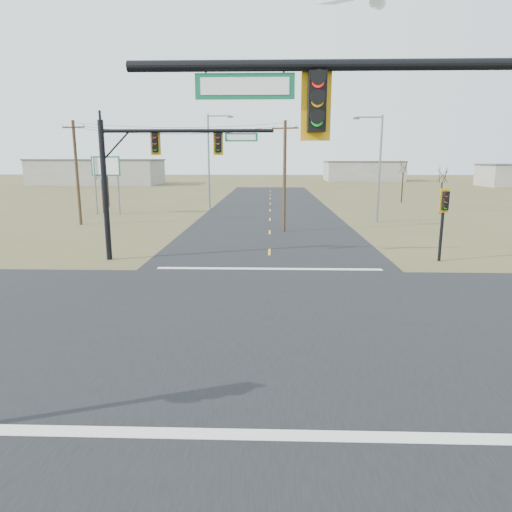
{
  "coord_description": "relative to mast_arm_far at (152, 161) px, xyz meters",
  "views": [
    {
      "loc": [
        0.06,
        -16.16,
        5.75
      ],
      "look_at": [
        -0.49,
        1.0,
        2.1
      ],
      "focal_mm": 32.0,
      "sensor_mm": 36.0,
      "label": 1
    }
  ],
  "objects": [
    {
      "name": "stop_bar_near",
      "position": [
        6.57,
        -17.17,
        -5.61
      ],
      "size": [
        12.0,
        0.4,
        0.01
      ],
      "primitive_type": "cube",
      "color": "silver",
      "rests_on": "road_ns"
    },
    {
      "name": "mast_arm_far",
      "position": [
        0.0,
        0.0,
        0.0
      ],
      "size": [
        9.73,
        0.58,
        7.89
      ],
      "rotation": [
        0.0,
        0.0,
        0.38
      ],
      "color": "black",
      "rests_on": "ground"
    },
    {
      "name": "road_ns",
      "position": [
        6.57,
        -9.67,
        -5.63
      ],
      "size": [
        14.0,
        160.0,
        0.02
      ],
      "primitive_type": "cube",
      "color": "black",
      "rests_on": "ground"
    },
    {
      "name": "bare_tree_b",
      "position": [
        -13.42,
        30.1,
        -0.53
      ],
      "size": [
        3.03,
        3.03,
        6.4
      ],
      "rotation": [
        0.0,
        0.0,
        0.24
      ],
      "color": "black",
      "rests_on": "ground"
    },
    {
      "name": "utility_pole_near",
      "position": [
        7.72,
        10.92,
        -1.09
      ],
      "size": [
        2.07,
        0.73,
        8.72
      ],
      "rotation": [
        0.0,
        0.0,
        -0.29
      ],
      "color": "#4E3421",
      "rests_on": "ground"
    },
    {
      "name": "pedestal_signal_ne",
      "position": [
        16.39,
        0.08,
        -2.57
      ],
      "size": [
        0.62,
        0.53,
        4.19
      ],
      "rotation": [
        0.0,
        0.0,
        0.17
      ],
      "color": "black",
      "rests_on": "ground"
    },
    {
      "name": "warehouse_left",
      "position": [
        -33.43,
        80.33,
        -2.89
      ],
      "size": [
        28.0,
        14.0,
        5.5
      ],
      "primitive_type": "cube",
      "color": "#A7A494",
      "rests_on": "ground"
    },
    {
      "name": "stop_bar_far",
      "position": [
        6.57,
        -2.17,
        -5.61
      ],
      "size": [
        12.0,
        0.4,
        0.01
      ],
      "primitive_type": "cube",
      "color": "silver",
      "rests_on": "road_ns"
    },
    {
      "name": "utility_pole_far",
      "position": [
        -10.41,
        14.31,
        -0.93
      ],
      "size": [
        2.17,
        0.69,
        9.05
      ],
      "rotation": [
        0.0,
        0.0,
        -0.26
      ],
      "color": "#4E3421",
      "rests_on": "ground"
    },
    {
      "name": "ground",
      "position": [
        6.57,
        -9.67,
        -5.64
      ],
      "size": [
        320.0,
        320.0,
        0.0
      ],
      "primitive_type": "plane",
      "color": "brown",
      "rests_on": "ground"
    },
    {
      "name": "warehouse_mid",
      "position": [
        31.57,
        100.33,
        -3.14
      ],
      "size": [
        20.0,
        12.0,
        5.0
      ],
      "primitive_type": "cube",
      "color": "#A7A494",
      "rests_on": "ground"
    },
    {
      "name": "streetlight_c",
      "position": [
        -0.35,
        27.93,
        0.41
      ],
      "size": [
        3.02,
        0.43,
        10.78
      ],
      "rotation": [
        0.0,
        0.0,
        0.3
      ],
      "color": "slate",
      "rests_on": "ground"
    },
    {
      "name": "highway_sign",
      "position": [
        -10.6,
        22.01,
        -1.35
      ],
      "size": [
        3.21,
        0.6,
        6.07
      ],
      "rotation": [
        0.0,
        0.0,
        -0.16
      ],
      "color": "slate",
      "rests_on": "ground"
    },
    {
      "name": "bare_tree_a",
      "position": [
        -11.65,
        23.45,
        -1.07
      ],
      "size": [
        2.63,
        2.63,
        5.78
      ],
      "rotation": [
        0.0,
        0.0,
        -0.12
      ],
      "color": "black",
      "rests_on": "ground"
    },
    {
      "name": "bare_tree_c",
      "position": [
        24.9,
        23.91,
        -1.46
      ],
      "size": [
        2.8,
        2.8,
        5.33
      ],
      "rotation": [
        0.0,
        0.0,
        -0.29
      ],
      "color": "black",
      "rests_on": "ground"
    },
    {
      "name": "road_ew",
      "position": [
        6.57,
        -9.67,
        -5.63
      ],
      "size": [
        160.0,
        14.0,
        0.02
      ],
      "primitive_type": "cube",
      "color": "black",
      "rests_on": "ground"
    },
    {
      "name": "bare_tree_d",
      "position": [
        24.41,
        36.93,
        -0.86
      ],
      "size": [
        2.26,
        2.26,
        5.94
      ],
      "rotation": [
        0.0,
        0.0,
        0.0
      ],
      "color": "black",
      "rests_on": "ground"
    },
    {
      "name": "streetlight_a",
      "position": [
        16.33,
        16.76,
        -0.24
      ],
      "size": [
        2.7,
        0.4,
        9.63
      ],
      "rotation": [
        0.0,
        0.0,
        0.33
      ],
      "color": "slate",
      "rests_on": "ground"
    }
  ]
}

